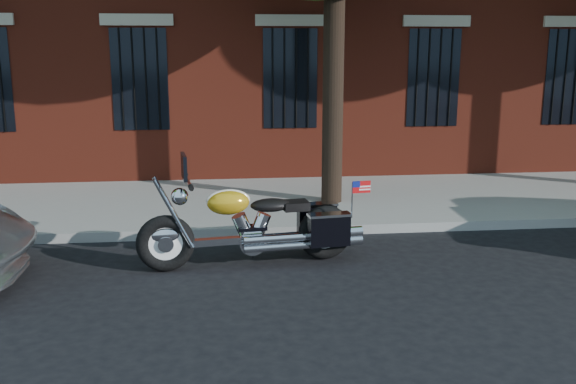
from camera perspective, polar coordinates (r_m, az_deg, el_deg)
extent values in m
plane|color=black|center=(8.67, 3.92, -6.33)|extent=(120.00, 120.00, 0.00)
cube|color=gray|center=(9.94, 2.54, -3.34)|extent=(40.00, 0.16, 0.15)
cube|color=gray|center=(11.74, 1.16, -0.81)|extent=(40.00, 3.60, 0.15)
cube|color=black|center=(13.27, 0.17, 10.04)|extent=(1.10, 0.14, 2.00)
cube|color=#B2A893|center=(13.23, 0.19, 15.01)|extent=(1.40, 0.20, 0.22)
cylinder|color=black|center=(13.19, 0.21, 10.02)|extent=(0.04, 0.04, 2.00)
cylinder|color=black|center=(11.14, 4.06, 11.03)|extent=(0.36, 0.36, 5.00)
torus|color=black|center=(8.37, -10.83, -4.50)|extent=(0.77, 0.26, 0.75)
torus|color=black|center=(8.70, 3.31, -3.61)|extent=(0.77, 0.26, 0.75)
cylinder|color=white|center=(8.37, -10.83, -4.50)|extent=(0.56, 0.14, 0.56)
cylinder|color=white|center=(8.70, 3.31, -3.61)|extent=(0.56, 0.14, 0.56)
ellipsoid|color=white|center=(8.33, -10.86, -3.77)|extent=(0.41, 0.19, 0.21)
ellipsoid|color=gold|center=(8.67, 3.33, -2.76)|extent=(0.41, 0.20, 0.21)
cube|color=white|center=(8.48, -3.61, -4.22)|extent=(1.68, 0.32, 0.09)
cylinder|color=white|center=(8.49, -3.24, -4.35)|extent=(0.38, 0.24, 0.36)
cylinder|color=white|center=(8.41, 0.77, -4.41)|extent=(1.40, 0.28, 0.10)
ellipsoid|color=gold|center=(8.30, -5.34, -0.93)|extent=(0.59, 0.39, 0.32)
ellipsoid|color=black|center=(8.41, -1.55, -1.17)|extent=(0.58, 0.39, 0.17)
cube|color=black|center=(8.93, 2.58, -2.36)|extent=(0.56, 0.24, 0.43)
cube|color=black|center=(8.39, 3.67, -3.36)|extent=(0.56, 0.24, 0.43)
cylinder|color=white|center=(8.18, -8.88, 1.02)|extent=(0.15, 0.87, 0.04)
sphere|color=white|center=(8.22, -9.61, -0.40)|extent=(0.25, 0.25, 0.22)
cube|color=black|center=(8.15, -9.23, 2.23)|extent=(0.10, 0.45, 0.31)
cube|color=red|center=(8.34, 6.54, 0.45)|extent=(0.25, 0.05, 0.16)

